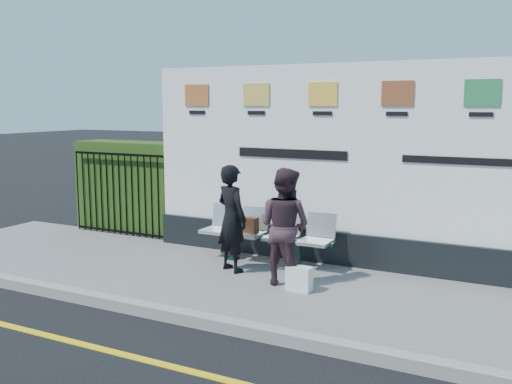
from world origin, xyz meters
TOP-DOWN VIEW (x-y plane):
  - ground at (0.00, 0.00)m, footprint 80.00×80.00m
  - pavement at (0.00, 2.50)m, footprint 14.00×3.00m
  - kerb at (0.00, 1.00)m, footprint 14.00×0.18m
  - yellow_line at (0.00, 0.00)m, footprint 14.00×0.10m
  - billboard at (0.50, 3.85)m, footprint 8.00×0.30m
  - hedge at (-4.58, 4.30)m, footprint 2.35×0.70m
  - railing at (-4.58, 3.85)m, footprint 2.05×0.06m
  - bench at (-1.33, 3.32)m, footprint 2.10×0.56m
  - woman_left at (-1.58, 2.75)m, footprint 0.67×0.57m
  - woman_right at (-0.65, 2.54)m, footprint 0.86×0.72m
  - handbag_brown at (-1.61, 3.32)m, footprint 0.32×0.18m
  - carrier_bag_white at (-0.35, 2.35)m, footprint 0.32×0.19m

SIDE VIEW (x-z plane):
  - ground at x=0.00m, z-range 0.00..0.00m
  - yellow_line at x=0.00m, z-range 0.00..0.01m
  - pavement at x=0.00m, z-range 0.00..0.12m
  - kerb at x=0.00m, z-range 0.00..0.14m
  - carrier_bag_white at x=-0.35m, z-range 0.12..0.44m
  - bench at x=-1.33m, z-range 0.12..0.57m
  - handbag_brown at x=-1.61m, z-range 0.57..0.81m
  - railing at x=-4.58m, z-range 0.12..1.66m
  - woman_left at x=-1.58m, z-range 0.12..1.67m
  - woman_right at x=-0.65m, z-range 0.12..1.70m
  - hedge at x=-4.58m, z-range 0.12..1.82m
  - billboard at x=0.50m, z-range -0.08..2.92m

